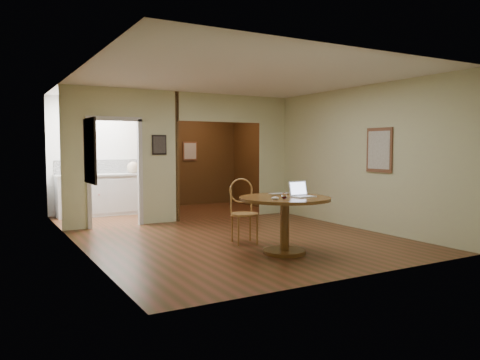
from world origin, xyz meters
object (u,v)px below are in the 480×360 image
chair (243,207)px  closed_laptop (281,194)px  open_laptop (301,193)px  dining_table (285,212)px

chair → closed_laptop: 0.80m
open_laptop → closed_laptop: open_laptop is taller
open_laptop → dining_table: bearing=156.4°
closed_laptop → open_laptop: bearing=-73.1°
dining_table → closed_laptop: size_ratio=3.95×
chair → open_laptop: 1.17m
chair → open_laptop: open_laptop is taller
closed_laptop → dining_table: bearing=-113.0°
dining_table → open_laptop: size_ratio=4.06×
dining_table → chair: (-0.13, 0.99, -0.03)m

